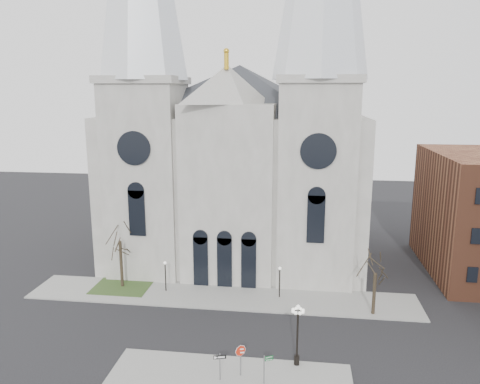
# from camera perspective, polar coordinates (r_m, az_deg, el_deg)

# --- Properties ---
(ground) EXTENTS (160.00, 160.00, 0.00)m
(ground) POSITION_cam_1_polar(r_m,az_deg,el_deg) (40.01, -5.16, -19.19)
(ground) COLOR black
(ground) RESTS_ON ground
(sidewalk_far) EXTENTS (40.00, 6.00, 0.14)m
(sidewalk_far) POSITION_cam_1_polar(r_m,az_deg,el_deg) (49.51, -2.33, -12.59)
(sidewalk_far) COLOR gray
(sidewalk_far) RESTS_ON ground
(grass_patch) EXTENTS (6.00, 5.00, 0.18)m
(grass_patch) POSITION_cam_1_polar(r_m,az_deg,el_deg) (53.22, -14.13, -11.12)
(grass_patch) COLOR #354D21
(grass_patch) RESTS_ON ground
(cathedral) EXTENTS (33.00, 26.66, 54.00)m
(cathedral) POSITION_cam_1_polar(r_m,az_deg,el_deg) (56.74, -0.44, 9.82)
(cathedral) COLOR #99968E
(cathedral) RESTS_ON ground
(tree_left) EXTENTS (3.20, 3.20, 7.50)m
(tree_left) POSITION_cam_1_polar(r_m,az_deg,el_deg) (51.33, -14.44, -5.47)
(tree_left) COLOR #2D2419
(tree_left) RESTS_ON ground
(tree_right) EXTENTS (3.20, 3.20, 6.00)m
(tree_right) POSITION_cam_1_polar(r_m,az_deg,el_deg) (45.90, 16.20, -9.18)
(tree_right) COLOR #2D2419
(tree_right) RESTS_ON ground
(ped_lamp_left) EXTENTS (0.32, 0.32, 3.26)m
(ped_lamp_left) POSITION_cam_1_polar(r_m,az_deg,el_deg) (50.37, -9.10, -9.50)
(ped_lamp_left) COLOR black
(ped_lamp_left) RESTS_ON sidewalk_far
(ped_lamp_right) EXTENTS (0.32, 0.32, 3.26)m
(ped_lamp_right) POSITION_cam_1_polar(r_m,az_deg,el_deg) (48.48, 4.87, -10.27)
(ped_lamp_right) COLOR black
(ped_lamp_right) RESTS_ON sidewalk_far
(stop_sign) EXTENTS (0.87, 0.26, 2.47)m
(stop_sign) POSITION_cam_1_polar(r_m,az_deg,el_deg) (36.37, 0.06, -19.11)
(stop_sign) COLOR slate
(stop_sign) RESTS_ON sidewalk_near
(globe_lamp) EXTENTS (1.37, 1.37, 4.96)m
(globe_lamp) POSITION_cam_1_polar(r_m,az_deg,el_deg) (37.18, 7.03, -16.06)
(globe_lamp) COLOR black
(globe_lamp) RESTS_ON sidewalk_near
(one_way_sign) EXTENTS (0.90, 0.28, 2.11)m
(one_way_sign) POSITION_cam_1_polar(r_m,az_deg,el_deg) (36.08, -2.47, -20.02)
(one_way_sign) COLOR slate
(one_way_sign) RESTS_ON sidewalk_near
(street_name_sign) EXTENTS (0.66, 0.33, 2.23)m
(street_name_sign) POSITION_cam_1_polar(r_m,az_deg,el_deg) (35.79, 3.09, -20.54)
(street_name_sign) COLOR slate
(street_name_sign) RESTS_ON sidewalk_near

